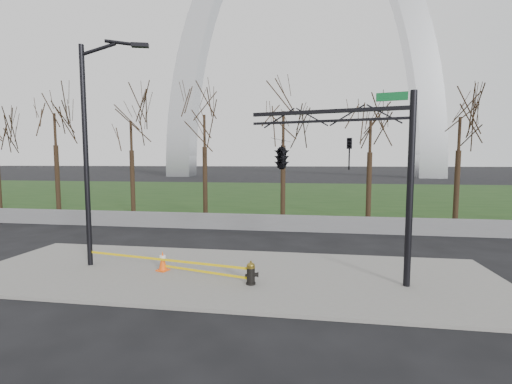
# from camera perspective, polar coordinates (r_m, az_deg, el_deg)

# --- Properties ---
(ground) EXTENTS (500.00, 500.00, 0.00)m
(ground) POSITION_cam_1_polar(r_m,az_deg,el_deg) (12.44, -4.37, -13.36)
(ground) COLOR black
(ground) RESTS_ON ground
(sidewalk) EXTENTS (18.00, 6.00, 0.10)m
(sidewalk) POSITION_cam_1_polar(r_m,az_deg,el_deg) (12.42, -4.37, -13.14)
(sidewalk) COLOR slate
(sidewalk) RESTS_ON ground
(grass_strip) EXTENTS (120.00, 40.00, 0.06)m
(grass_strip) POSITION_cam_1_polar(r_m,az_deg,el_deg) (41.76, 5.00, -0.31)
(grass_strip) COLOR #183513
(grass_strip) RESTS_ON ground
(guardrail) EXTENTS (60.00, 0.30, 0.90)m
(guardrail) POSITION_cam_1_polar(r_m,az_deg,el_deg) (19.98, 0.85, -4.96)
(guardrail) COLOR #59595B
(guardrail) RESTS_ON ground
(gateway_arch) EXTENTS (66.00, 6.00, 65.00)m
(gateway_arch) POSITION_cam_1_polar(r_m,az_deg,el_deg) (91.12, 7.20, 23.30)
(gateway_arch) COLOR silver
(gateway_arch) RESTS_ON ground
(tree_row) EXTENTS (53.36, 4.00, 8.10)m
(tree_row) POSITION_cam_1_polar(r_m,az_deg,el_deg) (23.51, 11.19, 5.27)
(tree_row) COLOR black
(tree_row) RESTS_ON ground
(fire_hydrant) EXTENTS (0.46, 0.30, 0.74)m
(fire_hydrant) POSITION_cam_1_polar(r_m,az_deg,el_deg) (11.19, -0.79, -13.10)
(fire_hydrant) COLOR black
(fire_hydrant) RESTS_ON sidewalk
(traffic_cone) EXTENTS (0.46, 0.46, 0.70)m
(traffic_cone) POSITION_cam_1_polar(r_m,az_deg,el_deg) (12.91, -14.91, -10.75)
(traffic_cone) COLOR #FC530D
(traffic_cone) RESTS_ON sidewalk
(street_light) EXTENTS (2.34, 0.83, 8.21)m
(street_light) POSITION_cam_1_polar(r_m,az_deg,el_deg) (14.04, -25.12, 7.72)
(street_light) COLOR black
(street_light) RESTS_ON ground
(traffic_signal_mast) EXTENTS (5.02, 2.54, 6.00)m
(traffic_signal_mast) POSITION_cam_1_polar(r_m,az_deg,el_deg) (11.69, 7.83, 6.09)
(traffic_signal_mast) COLOR black
(traffic_signal_mast) RESTS_ON ground
(caution_tape) EXTENTS (6.21, 1.13, 0.39)m
(caution_tape) POSITION_cam_1_polar(r_m,az_deg,el_deg) (12.33, -12.64, -11.32)
(caution_tape) COLOR #DDB80B
(caution_tape) RESTS_ON ground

